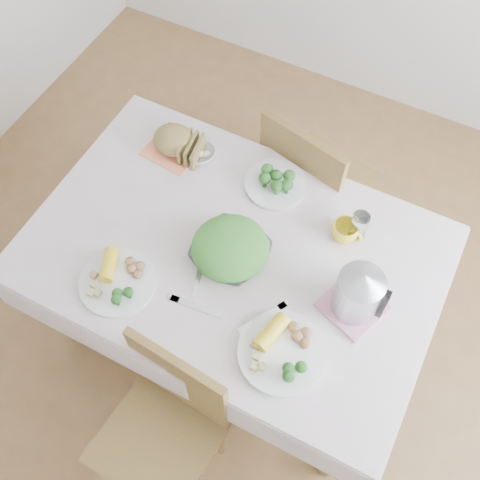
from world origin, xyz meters
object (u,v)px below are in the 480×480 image
at_px(chair_near, 156,440).
at_px(dinner_plate_left, 118,283).
at_px(yellow_mug, 345,231).
at_px(chair_far, 320,180).
at_px(electric_kettle, 359,292).
at_px(dinner_plate_right, 282,353).
at_px(salad_bowl, 230,252).
at_px(dining_table, 234,295).

distance_m(chair_near, dinner_plate_left, 0.58).
relative_size(chair_near, yellow_mug, 8.73).
relative_size(chair_far, dinner_plate_left, 3.40).
distance_m(chair_near, yellow_mug, 1.01).
bearing_deg(yellow_mug, chair_far, 119.13).
distance_m(yellow_mug, electric_kettle, 0.29).
distance_m(dinner_plate_left, dinner_plate_right, 0.62).
xyz_separation_m(dinner_plate_left, yellow_mug, (0.64, 0.55, 0.03)).
bearing_deg(yellow_mug, electric_kettle, -61.71).
xyz_separation_m(salad_bowl, electric_kettle, (0.47, 0.02, 0.09)).
bearing_deg(dining_table, dinner_plate_right, -40.16).
bearing_deg(electric_kettle, dinner_plate_right, -109.59).
distance_m(dining_table, yellow_mug, 0.60).
bearing_deg(dining_table, electric_kettle, -1.27).
bearing_deg(dining_table, salad_bowl, -77.56).
xyz_separation_m(chair_far, dinner_plate_right, (0.23, -0.94, 0.31)).
bearing_deg(yellow_mug, chair_near, -108.45).
xyz_separation_m(chair_far, electric_kettle, (0.37, -0.68, 0.42)).
bearing_deg(electric_kettle, dinner_plate_left, -149.79).
bearing_deg(dining_table, chair_far, 81.30).
height_order(salad_bowl, dinner_plate_right, salad_bowl).
bearing_deg(chair_near, salad_bowl, 97.50).
xyz_separation_m(chair_near, salad_bowl, (-0.03, 0.64, 0.33)).
distance_m(chair_near, salad_bowl, 0.72).
distance_m(dinner_plate_left, electric_kettle, 0.83).
xyz_separation_m(dining_table, dinner_plate_left, (-0.30, -0.31, 0.40)).
distance_m(dining_table, dinner_plate_right, 0.59).
distance_m(dining_table, salad_bowl, 0.42).
relative_size(yellow_mug, electric_kettle, 0.46).
distance_m(chair_far, dinner_plate_left, 1.10).
bearing_deg(chair_far, dining_table, 94.74).
bearing_deg(dinner_plate_right, dining_table, 139.84).
relative_size(dining_table, dinner_plate_left, 5.10).
distance_m(dining_table, chair_near, 0.68).
distance_m(salad_bowl, yellow_mug, 0.43).
height_order(dining_table, dinner_plate_right, dinner_plate_right).
bearing_deg(salad_bowl, dinner_plate_right, -37.66).
height_order(dinner_plate_left, dinner_plate_right, same).
bearing_deg(dinner_plate_right, salad_bowl, 142.34).
bearing_deg(chair_far, salad_bowl, 95.60).
distance_m(dining_table, electric_kettle, 0.70).
distance_m(chair_far, electric_kettle, 0.88).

